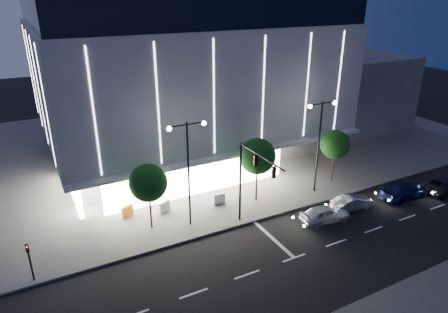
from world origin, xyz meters
name	(u,v)px	position (x,y,z in m)	size (l,w,h in m)	color
ground	(260,254)	(0.00, 0.00, 0.00)	(160.00, 160.00, 0.00)	black
sidewalk_museum	(193,142)	(5.00, 24.00, 0.07)	(70.00, 40.00, 0.15)	#474747
museum	(180,74)	(2.98, 22.31, 9.27)	(30.00, 25.80, 18.00)	#4C4C51
annex_building	(323,87)	(26.00, 24.00, 5.00)	(16.00, 20.00, 10.00)	#4C4C51
traffic_mast	(250,173)	(1.00, 3.34, 5.03)	(0.33, 5.89, 7.07)	black
street_lamp_west	(188,160)	(-3.00, 6.00, 5.96)	(3.16, 0.36, 9.00)	black
street_lamp_east	(320,134)	(10.00, 6.00, 5.96)	(3.16, 0.36, 9.00)	black
ped_signal_far	(29,258)	(-15.00, 4.50, 1.89)	(0.22, 0.24, 3.00)	black
tree_left	(149,185)	(-5.97, 7.02, 4.03)	(3.02, 3.02, 5.72)	black
tree_mid	(258,158)	(4.03, 7.02, 4.33)	(3.25, 3.25, 6.15)	black
tree_right	(335,146)	(13.03, 7.02, 3.88)	(2.91, 2.91, 5.51)	black
car_lead	(325,214)	(7.28, 1.33, 0.73)	(1.73, 4.29, 1.46)	#ACAEB4
car_second	(352,202)	(10.87, 1.87, 0.65)	(1.38, 3.95, 1.30)	#ABADB3
car_third	(404,190)	(16.65, 1.20, 0.75)	(2.10, 5.16, 1.50)	#131848
car_fourth	(444,184)	(21.29, 0.34, 0.71)	(2.37, 5.14, 1.43)	#2F2F34
barrier_a	(127,211)	(-7.27, 9.64, 0.65)	(1.10, 0.25, 1.00)	orange
barrier_b	(164,207)	(-4.23, 8.87, 0.65)	(1.10, 0.25, 1.00)	white
barrier_d	(219,199)	(0.65, 7.94, 0.65)	(1.10, 0.25, 1.00)	silver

